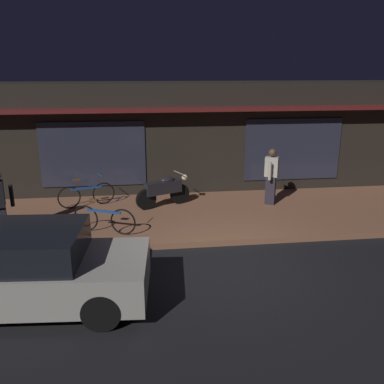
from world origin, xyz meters
TOP-DOWN VIEW (x-y plane):
  - ground_plane at (0.00, 0.00)m, footprint 60.00×60.00m
  - sidewalk_slab at (0.00, 3.00)m, footprint 18.00×4.00m
  - storefront_building at (0.00, 6.39)m, footprint 18.00×3.30m
  - motorcycle at (-1.10, 3.73)m, footprint 1.61×0.86m
  - bicycle_parked at (-3.36, 4.01)m, footprint 1.59×0.61m
  - bicycle_extra at (-2.70, 1.86)m, footprint 1.55×0.70m
  - person_photographer at (-5.00, 1.68)m, footprint 0.61×0.42m
  - person_bystander at (2.04, 3.53)m, footprint 0.44×0.58m
  - parked_car_near at (-3.79, -1.05)m, footprint 4.22×2.07m

SIDE VIEW (x-z plane):
  - ground_plane at x=0.00m, z-range 0.00..0.00m
  - sidewalk_slab at x=0.00m, z-range 0.00..0.15m
  - bicycle_parked at x=-3.36m, z-range 0.05..0.96m
  - bicycle_extra at x=-2.70m, z-range 0.05..0.96m
  - motorcycle at x=-1.10m, z-range 0.16..1.13m
  - parked_car_near at x=-3.79m, z-range -0.01..1.41m
  - person_photographer at x=-5.00m, z-range 0.19..1.86m
  - person_bystander at x=2.04m, z-range 0.19..1.86m
  - storefront_building at x=0.00m, z-range 0.00..3.60m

